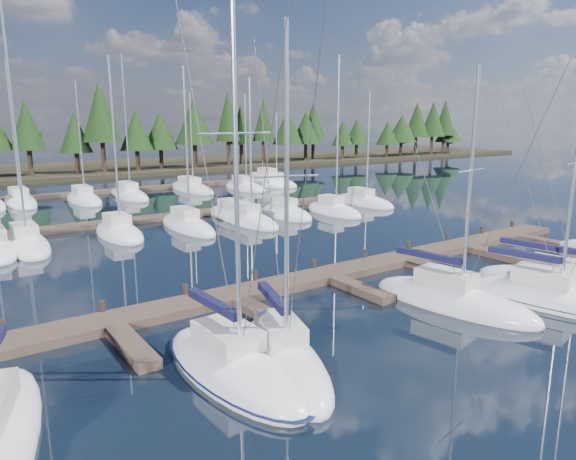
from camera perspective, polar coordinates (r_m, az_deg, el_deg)
ground at (r=38.93m, az=-7.07°, el=-0.98°), size 260.00×260.00×0.00m
far_shore at (r=95.59m, az=-24.34°, el=6.04°), size 220.00×30.00×0.60m
main_dock at (r=28.69m, az=4.93°, el=-5.33°), size 44.00×6.13×0.90m
back_docks at (r=56.66m, az=-16.44°, el=2.97°), size 50.00×21.80×0.40m
front_sailboat_1 at (r=18.82m, az=-6.03°, el=-14.85°), size 3.46×8.41×15.26m
front_sailboat_2 at (r=19.22m, az=-0.55°, el=-14.18°), size 4.54×7.90×12.71m
front_sailboat_3 at (r=26.17m, az=17.79°, el=-7.47°), size 4.12×8.82×11.94m
front_sailboat_4 at (r=28.24m, az=27.05°, el=-6.81°), size 4.68×9.02×12.51m
front_sailboat_5 at (r=30.38m, az=28.45°, el=-5.64°), size 4.49×9.75×14.82m
back_sailboat_rows at (r=52.50m, az=-15.22°, el=2.41°), size 45.89×32.48×17.47m
motor_yacht_right at (r=69.74m, az=-2.48°, el=5.32°), size 2.77×7.98×3.96m
tree_line at (r=84.94m, az=-25.79°, el=10.17°), size 183.72×11.29×13.90m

